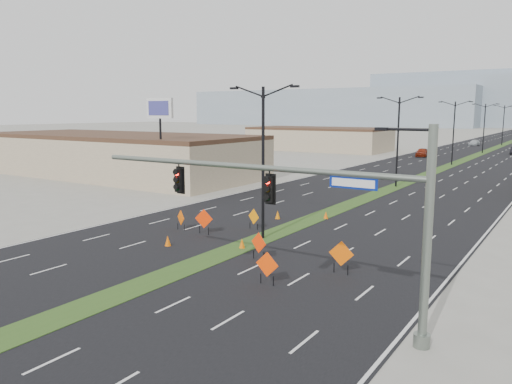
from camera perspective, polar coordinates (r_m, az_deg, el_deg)
The scene contains 26 objects.
ground at distance 24.78m, azimuth -14.62°, elevation -10.98°, with size 600.00×600.00×0.00m, color gray.
road_surface at distance 117.03m, azimuth 24.75°, elevation 4.20°, with size 25.00×400.00×0.02m, color black.
median_strip at distance 117.03m, azimuth 24.75°, elevation 4.20°, with size 2.00×400.00×0.04m, color #2A491A.
building_sw_near at distance 69.66m, azimuth -15.75°, elevation 3.95°, with size 40.00×16.00×5.00m, color tan.
building_sw_far at distance 112.11m, azimuth 7.16°, elevation 5.93°, with size 30.00×14.00×4.50m, color tan.
mesa_west at distance 325.85m, azimuth 8.53°, elevation 9.51°, with size 180.00×50.00×22.00m, color #8293A2.
mesa_backdrop at distance 338.84m, azimuth 25.68°, elevation 9.55°, with size 140.00×50.00×32.00m, color #8293A2.
signal_mast at distance 19.90m, azimuth 6.07°, elevation -1.36°, with size 16.30×0.60×8.00m.
streetlight_0 at distance 32.65m, azimuth 0.81°, elevation 3.90°, with size 5.15×0.24×10.02m.
streetlight_1 at distance 58.18m, azimuth 15.91°, elevation 5.86°, with size 5.15×0.24×10.02m.
streetlight_2 at distance 85.28m, azimuth 21.65°, elevation 6.50°, with size 5.15×0.24×10.02m.
streetlight_3 at distance 112.81m, azimuth 24.62°, elevation 6.81°, with size 5.15×0.24×10.02m.
streetlight_4 at distance 140.53m, azimuth 26.42°, elevation 6.99°, with size 5.15×0.24×10.02m.
car_left at distance 99.59m, azimuth 18.43°, elevation 4.32°, with size 1.94×4.82×1.64m, color maroon.
car_far at distance 137.51m, azimuth 23.69°, elevation 5.17°, with size 1.93×4.75×1.38m, color #B6BCC1.
construction_sign_0 at distance 36.19m, azimuth -8.58°, elevation -3.01°, with size 1.01×0.48×1.45m.
construction_sign_1 at distance 34.67m, azimuth -5.98°, elevation -3.15°, with size 1.30×0.37×1.77m.
construction_sign_2 at distance 36.00m, azimuth -0.26°, elevation -2.92°, with size 1.09×0.36×1.50m.
construction_sign_3 at distance 28.66m, azimuth 0.31°, elevation -5.94°, with size 1.17×0.36×1.61m.
construction_sign_4 at distance 24.60m, azimuth 1.28°, elevation -8.40°, with size 1.26×0.08×1.67m.
construction_sign_5 at distance 26.53m, azimuth 9.72°, elevation -7.08°, with size 1.33×0.19×1.78m.
cone_0 at distance 32.15m, azimuth -10.05°, elevation -5.53°, with size 0.40×0.40×0.67m, color #E35E04.
cone_1 at distance 31.08m, azimuth -1.61°, elevation -5.92°, with size 0.39×0.39×0.65m, color #DD6204.
cone_2 at distance 39.91m, azimuth 7.99°, elevation -2.64°, with size 0.37×0.37×0.62m, color #EE5B05.
cone_3 at distance 39.59m, azimuth 2.49°, elevation -2.62°, with size 0.40×0.40×0.67m, color #D66D04.
pole_sign_west at distance 54.51m, azimuth -10.93°, elevation 8.64°, with size 3.23×0.77×9.86m.
Camera 1 is at (17.50, -15.41, 8.40)m, focal length 35.00 mm.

